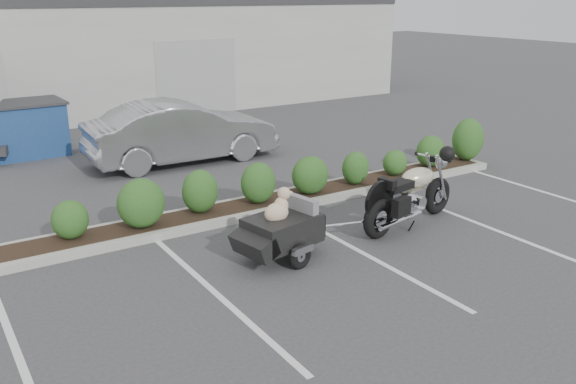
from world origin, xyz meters
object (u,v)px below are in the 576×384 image
motorcycle (411,195)px  pet_trailer (282,229)px  dumpster (22,129)px  sedan (182,132)px

motorcycle → pet_trailer: bearing=168.6°
motorcycle → dumpster: motorcycle is taller
pet_trailer → sedan: sedan is taller
pet_trailer → motorcycle: bearing=-11.4°
pet_trailer → dumpster: bearing=92.6°
motorcycle → sedan: (-1.75, 6.45, 0.20)m
pet_trailer → sedan: 6.52m
motorcycle → dumpster: bearing=107.4°
sedan → dumpster: bearing=50.6°
pet_trailer → sedan: size_ratio=0.44×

